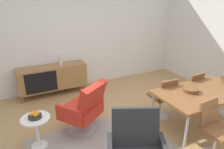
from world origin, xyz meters
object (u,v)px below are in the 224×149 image
object	(u,v)px
dining_chair_back_left	(163,96)
dining_chair_front_left	(214,127)
lounge_chair_red	(84,107)
sideboard	(53,77)
side_table_round	(37,129)
fruit_bowl	(35,115)
dining_chair_back_right	(190,89)
vase_cobalt	(60,60)
dining_table	(202,93)
wooden_bowl_on_table	(191,90)

from	to	relation	value
dining_chair_back_left	dining_chair_front_left	world-z (taller)	same
dining_chair_back_left	lounge_chair_red	bearing A→B (deg)	168.15
sideboard	lounge_chair_red	world-z (taller)	lounge_chair_red
side_table_round	fruit_bowl	bearing A→B (deg)	179.85
side_table_round	lounge_chair_red	bearing A→B (deg)	4.07
dining_chair_back_right	dining_chair_back_left	distance (m)	0.71
vase_cobalt	dining_table	world-z (taller)	vase_cobalt
wooden_bowl_on_table	dining_chair_back_left	world-z (taller)	dining_chair_back_left
dining_table	side_table_round	distance (m)	2.79
dining_chair_front_left	dining_chair_back_left	bearing A→B (deg)	89.91
sideboard	lounge_chair_red	xyz separation A→B (m)	(0.17, -1.75, 0.03)
dining_chair_front_left	wooden_bowl_on_table	bearing A→B (deg)	75.60
dining_table	wooden_bowl_on_table	xyz separation A→B (m)	(-0.19, 0.08, 0.07)
wooden_bowl_on_table	lounge_chair_red	distance (m)	1.85
dining_table	dining_chair_front_left	world-z (taller)	dining_chair_front_left
dining_table	dining_chair_back_left	world-z (taller)	dining_chair_back_left
lounge_chair_red	dining_chair_back_right	bearing A→B (deg)	-8.09
wooden_bowl_on_table	dining_chair_back_right	distance (m)	0.78
lounge_chair_red	fruit_bowl	distance (m)	0.82
dining_chair_front_left	fruit_bowl	distance (m)	2.67
vase_cobalt	side_table_round	world-z (taller)	vase_cobalt
vase_cobalt	dining_chair_back_right	world-z (taller)	vase_cobalt
dining_chair_back_right	side_table_round	bearing A→B (deg)	175.16
dining_table	lounge_chair_red	world-z (taller)	lounge_chair_red
dining_chair_back_right	side_table_round	distance (m)	3.01
sideboard	fruit_bowl	world-z (taller)	sideboard
wooden_bowl_on_table	lounge_chair_red	xyz separation A→B (m)	(-1.65, 0.79, -0.30)
sideboard	dining_chair_front_left	size ratio (longest dim) A/B	1.87
dining_table	dining_chair_back_left	bearing A→B (deg)	122.21
dining_chair_back_left	wooden_bowl_on_table	bearing A→B (deg)	-70.97
sideboard	dining_chair_back_right	xyz separation A→B (m)	(2.36, -2.07, 0.03)
sideboard	wooden_bowl_on_table	bearing A→B (deg)	-54.43
vase_cobalt	wooden_bowl_on_table	distance (m)	3.00
sideboard	lounge_chair_red	size ratio (longest dim) A/B	1.69
sideboard	dining_chair_back_left	world-z (taller)	dining_chair_back_left
dining_table	fruit_bowl	xyz separation A→B (m)	(-2.64, 0.81, -0.13)
vase_cobalt	lounge_chair_red	distance (m)	1.80
dining_chair_back_right	dining_chair_back_left	world-z (taller)	same
dining_chair_front_left	lounge_chair_red	bearing A→B (deg)	136.06
dining_table	side_table_round	xyz separation A→B (m)	(-2.64, 0.81, -0.38)
sideboard	dining_chair_back_left	xyz separation A→B (m)	(1.65, -2.07, 0.03)
dining_chair_front_left	side_table_round	world-z (taller)	dining_chair_front_left
lounge_chair_red	wooden_bowl_on_table	bearing A→B (deg)	-25.48
sideboard	side_table_round	size ratio (longest dim) A/B	3.08
dining_table	dining_chair_front_left	distance (m)	0.70
dining_chair_front_left	dining_chair_back_right	bearing A→B (deg)	57.65
dining_chair_back_right	lounge_chair_red	bearing A→B (deg)	171.91
vase_cobalt	dining_chair_back_right	distance (m)	2.99
dining_table	dining_chair_back_right	distance (m)	0.70
sideboard	dining_table	xyz separation A→B (m)	(2.01, -2.63, 0.26)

